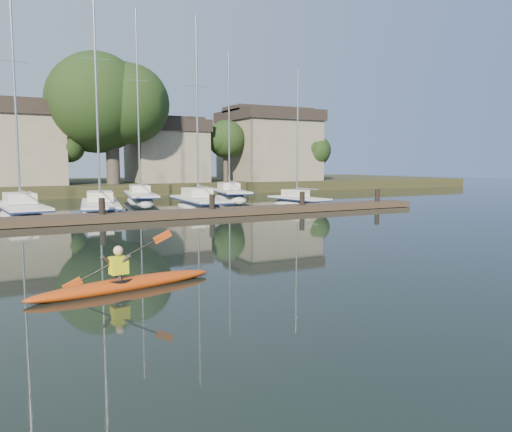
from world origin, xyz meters
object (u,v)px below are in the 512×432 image
sailboat_4 (298,207)px  sailboat_3 (199,211)px  sailboat_1 (22,219)px  sailboat_7 (230,200)px  kayak (124,282)px  sailboat_6 (141,203)px  dock (160,215)px  sailboat_2 (101,216)px

sailboat_4 → sailboat_3: bearing=163.6°
sailboat_1 → sailboat_7: size_ratio=1.08×
kayak → sailboat_1: 19.14m
sailboat_1 → sailboat_3: size_ratio=1.07×
kayak → sailboat_1: (-1.31, 19.09, -0.38)m
sailboat_3 → sailboat_7: sailboat_3 is taller
sailboat_6 → sailboat_7: sailboat_6 is taller
kayak → sailboat_6: size_ratio=0.29×
kayak → sailboat_7: 30.82m
dock → sailboat_2: 5.22m
sailboat_1 → sailboat_7: sailboat_1 is taller
sailboat_1 → sailboat_6: sailboat_6 is taller
dock → sailboat_3: (4.23, 5.12, -0.41)m
sailboat_1 → kayak: bearing=-91.5°
kayak → sailboat_2: (2.94, 18.86, -0.37)m
sailboat_3 → sailboat_2: bearing=-172.6°
kayak → sailboat_7: size_ratio=0.34×
sailboat_2 → sailboat_4: 13.48m
sailboat_4 → sailboat_1: bearing=170.1°
sailboat_3 → sailboat_6: (-1.88, 7.76, 0.02)m
sailboat_3 → sailboat_4: 7.10m
dock → sailboat_3: sailboat_3 is taller
sailboat_1 → sailboat_2: (4.25, -0.23, 0.01)m
sailboat_1 → sailboat_6: bearing=36.6°
sailboat_3 → dock: bearing=-125.9°
sailboat_1 → sailboat_3: 10.70m
dock → sailboat_1: (-6.48, 4.94, -0.40)m
sailboat_4 → sailboat_7: size_ratio=0.77×
sailboat_6 → sailboat_7: (7.62, -0.19, -0.02)m
sailboat_4 → sailboat_6: 12.63m
sailboat_2 → sailboat_3: sailboat_2 is taller
sailboat_1 → sailboat_7: 18.18m
kayak → dock: bearing=58.5°
sailboat_7 → dock: bearing=-116.8°
sailboat_1 → sailboat_2: 4.26m
sailboat_1 → sailboat_4: 17.73m
dock → sailboat_4: bearing=19.2°
sailboat_2 → sailboat_1: bearing=-174.0°
dock → sailboat_7: bearing=51.9°
sailboat_6 → sailboat_2: bearing=-109.7°
dock → sailboat_6: 13.10m
dock → sailboat_4: (11.22, 3.90, -0.37)m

